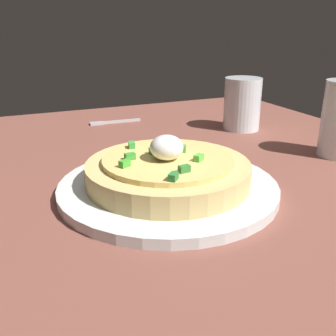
{
  "coord_description": "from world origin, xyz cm",
  "views": [
    {
      "loc": [
        40.72,
        -28.18,
        24.11
      ],
      "look_at": [
        -2.1,
        -9.45,
        6.45
      ],
      "focal_mm": 42.54,
      "sensor_mm": 36.0,
      "label": 1
    }
  ],
  "objects_px": {
    "fork": "(111,122)",
    "cup_near": "(242,106)",
    "pizza": "(168,170)",
    "plate": "(168,187)"
  },
  "relations": [
    {
      "from": "plate",
      "to": "fork",
      "type": "bearing_deg",
      "value": 175.24
    },
    {
      "from": "cup_near",
      "to": "fork",
      "type": "distance_m",
      "value": 0.28
    },
    {
      "from": "pizza",
      "to": "fork",
      "type": "distance_m",
      "value": 0.38
    },
    {
      "from": "plate",
      "to": "fork",
      "type": "xyz_separation_m",
      "value": [
        -0.38,
        0.03,
        -0.0
      ]
    },
    {
      "from": "plate",
      "to": "cup_near",
      "type": "xyz_separation_m",
      "value": [
        -0.23,
        0.26,
        0.04
      ]
    },
    {
      "from": "pizza",
      "to": "cup_near",
      "type": "height_order",
      "value": "cup_near"
    },
    {
      "from": "pizza",
      "to": "fork",
      "type": "relative_size",
      "value": 1.89
    },
    {
      "from": "plate",
      "to": "cup_near",
      "type": "bearing_deg",
      "value": 131.14
    },
    {
      "from": "cup_near",
      "to": "fork",
      "type": "xyz_separation_m",
      "value": [
        -0.15,
        -0.23,
        -0.04
      ]
    },
    {
      "from": "fork",
      "to": "cup_near",
      "type": "bearing_deg",
      "value": 149.64
    }
  ]
}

